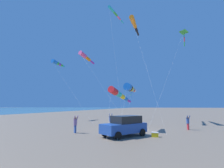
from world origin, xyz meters
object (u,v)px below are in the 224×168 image
kite_windsock_purple_drifting (85,57)px  kite_windsock_white_trailing (57,63)px  kite_delta_red_high_left (184,32)px  person_adult_flyer (111,120)px  person_child_grey_jacket (75,123)px  cooler_box (155,134)px  kite_windsock_checkered_midright (134,24)px  kite_windsock_green_low_center (130,88)px  person_child_green_jacket (188,122)px  parked_car (125,126)px  kite_windsock_long_streamer_right (115,13)px  kite_windsock_long_streamer_left (119,94)px  kite_delta_blue_topmost (131,92)px

kite_windsock_purple_drifting → kite_windsock_white_trailing: bearing=-170.6°
kite_delta_red_high_left → person_adult_flyer: bearing=-160.2°
person_child_grey_jacket → cooler_box: bearing=-1.1°
kite_windsock_checkered_midright → person_child_grey_jacket: bearing=-108.0°
kite_windsock_green_low_center → kite_windsock_white_trailing: size_ratio=0.66×
cooler_box → kite_windsock_white_trailing: size_ratio=0.05×
person_adult_flyer → kite_windsock_green_low_center: (2.94, -2.00, 3.87)m
cooler_box → person_child_green_jacket: size_ratio=0.37×
parked_car → person_child_grey_jacket: (-5.31, 0.55, 0.03)m
kite_windsock_long_streamer_right → kite_windsock_long_streamer_left: bearing=-71.5°
kite_delta_red_high_left → kite_windsock_long_streamer_right: bearing=159.8°
parked_car → kite_windsock_long_streamer_left: bearing=107.5°
cooler_box → kite_delta_blue_topmost: bearing=104.9°
kite_delta_blue_topmost → kite_windsock_white_trailing: (-15.04, -5.09, 6.04)m
kite_windsock_long_streamer_right → kite_windsock_white_trailing: (-13.19, 1.59, -8.41)m
person_child_green_jacket → cooler_box: bearing=-121.6°
kite_delta_blue_topmost → kite_windsock_white_trailing: size_ratio=1.12×
kite_windsock_white_trailing → kite_windsock_checkered_midright: kite_windsock_checkered_midright is taller
kite_windsock_long_streamer_left → kite_windsock_white_trailing: (-15.54, 8.58, 7.52)m
kite_delta_blue_topmost → kite_windsock_checkered_midright: 13.62m
kite_windsock_long_streamer_left → kite_delta_red_high_left: size_ratio=1.00×
parked_car → kite_windsock_long_streamer_right: size_ratio=0.22×
person_adult_flyer → kite_windsock_long_streamer_right: bearing=100.3°
cooler_box → person_child_grey_jacket: size_ratio=0.35×
person_child_green_jacket → person_child_grey_jacket: 12.97m
parked_car → kite_windsock_white_trailing: bearing=139.1°
kite_windsock_green_low_center → person_child_grey_jacket: bearing=-146.8°
cooler_box → kite_windsock_purple_drifting: kite_windsock_purple_drifting is taller
person_adult_flyer → kite_delta_red_high_left: 16.25m
cooler_box → person_child_green_jacket: (3.62, 5.88, 0.71)m
kite_delta_blue_topmost → kite_windsock_white_trailing: bearing=-161.3°
person_child_green_jacket → kite_windsock_long_streamer_left: 9.12m
cooler_box → person_child_grey_jacket: 8.06m
cooler_box → person_child_grey_jacket: bearing=178.9°
kite_windsock_checkered_midright → kite_windsock_purple_drifting: bearing=168.8°
kite_windsock_purple_drifting → parked_car: bearing=-54.7°
person_child_green_jacket → kite_windsock_purple_drifting: 23.84m
kite_windsock_long_streamer_left → kite_delta_blue_topmost: (-0.50, 13.67, 1.48)m
kite_delta_red_high_left → kite_windsock_white_trailing: 25.28m
person_child_grey_jacket → kite_delta_blue_topmost: (2.70, 19.85, 4.84)m
parked_car → kite_windsock_purple_drifting: kite_windsock_purple_drifting is taller
person_child_green_jacket → kite_windsock_long_streamer_left: size_ratio=0.12×
kite_windsock_green_low_center → kite_windsock_purple_drifting: bearing=132.8°
kite_windsock_green_low_center → kite_windsock_checkered_midright: size_ratio=0.44×
person_child_green_jacket → kite_windsock_long_streamer_right: (-10.79, 7.45, 19.35)m
kite_windsock_purple_drifting → kite_windsock_green_low_center: bearing=-47.2°
person_child_green_jacket → kite_delta_blue_topmost: size_ratio=0.12×
cooler_box → kite_windsock_long_streamer_right: size_ratio=0.03×
person_adult_flyer → kite_windsock_checkered_midright: size_ratio=0.10×
person_child_green_jacket → kite_windsock_purple_drifting: bearing=150.7°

